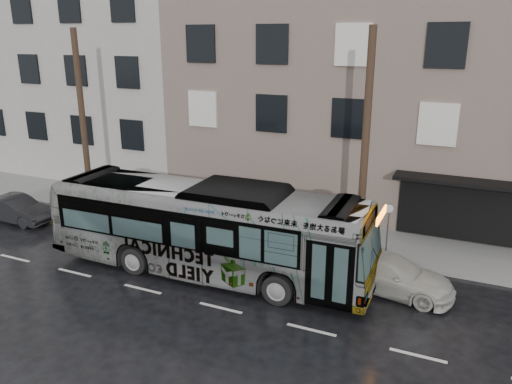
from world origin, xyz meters
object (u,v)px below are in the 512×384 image
sign_post (387,232)px  bus (207,228)px  utility_pole_rear (83,123)px  dark_sedan (16,209)px  white_sedan (389,274)px  utility_pole_front (365,148)px

sign_post → bus: size_ratio=0.19×
utility_pole_rear → dark_sedan: 5.34m
utility_pole_rear → white_sedan: (15.60, -2.24, -3.99)m
white_sedan → dark_sedan: (-17.95, -0.40, -0.02)m
white_sedan → bus: bearing=108.5°
utility_pole_front → dark_sedan: size_ratio=2.29×
bus → utility_pole_rear: bearing=67.2°
utility_pole_front → bus: (-5.05, -3.54, -2.87)m
sign_post → bus: bearing=-150.1°
utility_pole_front → sign_post: size_ratio=3.75×
utility_pole_rear → dark_sedan: size_ratio=2.29×
utility_pole_rear → bus: bearing=-21.6°
utility_pole_front → white_sedan: bearing=-54.4°
sign_post → utility_pole_front: bearing=180.0°
sign_post → bus: bus is taller
dark_sedan → utility_pole_rear: bearing=-41.4°
bus → dark_sedan: bus is taller
utility_pole_rear → white_sedan: bearing=-8.2°
utility_pole_front → utility_pole_rear: (-14.00, 0.00, 0.00)m
utility_pole_front → utility_pole_rear: same height
sign_post → white_sedan: bearing=-77.3°
utility_pole_front → white_sedan: utility_pole_front is taller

